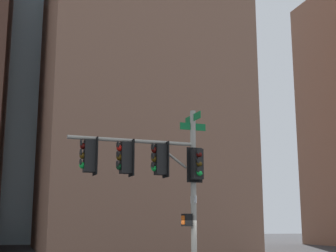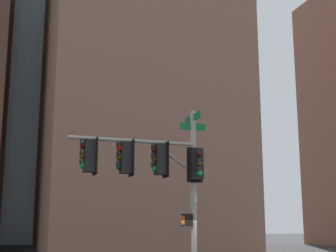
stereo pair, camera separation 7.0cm
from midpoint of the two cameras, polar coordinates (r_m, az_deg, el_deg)
The scene contains 2 objects.
signal_pole_assembly at distance 15.75m, azimuth -1.48°, elevation -5.07°, with size 1.25×4.66×6.17m.
building_brick_nearside at distance 50.25m, azimuth -5.00°, elevation 10.48°, with size 26.14×15.41×42.20m, color #845B47.
Camera 1 is at (15.48, -5.55, 2.37)m, focal length 52.10 mm.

